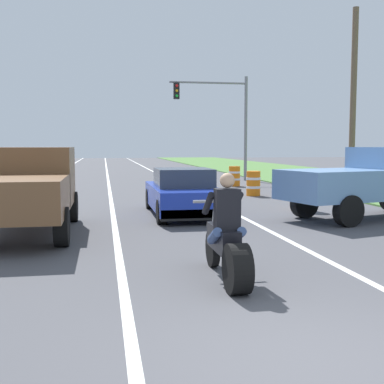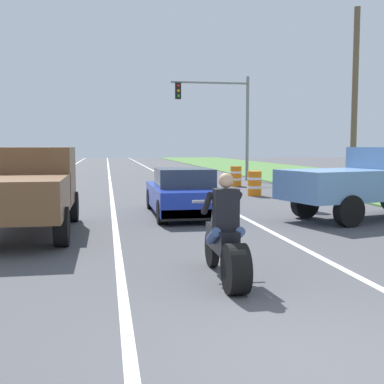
# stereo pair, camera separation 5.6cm
# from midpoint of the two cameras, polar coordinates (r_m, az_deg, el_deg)

# --- Properties ---
(ground_plane) EXTENTS (160.00, 160.00, 0.00)m
(ground_plane) POSITION_cam_midpoint_polar(r_m,az_deg,el_deg) (4.96, 15.72, -18.78)
(ground_plane) COLOR #4C4C51
(lane_stripe_left_solid) EXTENTS (0.14, 120.00, 0.01)m
(lane_stripe_left_solid) POSITION_cam_midpoint_polar(r_m,az_deg,el_deg) (24.38, -18.10, 0.35)
(lane_stripe_left_solid) COLOR white
(lane_stripe_left_solid) RESTS_ON ground
(lane_stripe_right_solid) EXTENTS (0.14, 120.00, 0.01)m
(lane_stripe_right_solid) POSITION_cam_midpoint_polar(r_m,az_deg,el_deg) (24.44, -1.14, 0.63)
(lane_stripe_right_solid) COLOR white
(lane_stripe_right_solid) RESTS_ON ground
(lane_stripe_centre_dashed) EXTENTS (0.14, 120.00, 0.01)m
(lane_stripe_centre_dashed) POSITION_cam_midpoint_polar(r_m,az_deg,el_deg) (24.14, -9.61, 0.49)
(lane_stripe_centre_dashed) COLOR white
(lane_stripe_centre_dashed) RESTS_ON ground
(grass_verge_right) EXTENTS (10.00, 120.00, 0.06)m
(grass_verge_right) POSITION_cam_midpoint_polar(r_m,az_deg,el_deg) (27.87, 19.87, 0.94)
(grass_verge_right) COLOR #517F3D
(grass_verge_right) RESTS_ON ground
(motorcycle_with_rider) EXTENTS (0.70, 2.21, 1.62)m
(motorcycle_with_rider) POSITION_cam_midpoint_polar(r_m,az_deg,el_deg) (7.31, 3.84, -5.84)
(motorcycle_with_rider) COLOR black
(motorcycle_with_rider) RESTS_ON ground
(sports_car_blue) EXTENTS (1.84, 4.30, 1.37)m
(sports_car_blue) POSITION_cam_midpoint_polar(r_m,az_deg,el_deg) (14.32, -1.18, -0.19)
(sports_car_blue) COLOR #1E38B2
(sports_car_blue) RESTS_ON ground
(pickup_truck_left_lane_brown) EXTENTS (2.02, 4.80, 1.98)m
(pickup_truck_left_lane_brown) POSITION_cam_midpoint_polar(r_m,az_deg,el_deg) (11.83, -18.61, 0.68)
(pickup_truck_left_lane_brown) COLOR brown
(pickup_truck_left_lane_brown) RESTS_ON ground
(pickup_truck_right_shoulder_light_blue) EXTENTS (5.14, 3.14, 1.98)m
(pickup_truck_right_shoulder_light_blue) POSITION_cam_midpoint_polar(r_m,az_deg,el_deg) (14.55, 19.96, 1.46)
(pickup_truck_right_shoulder_light_blue) COLOR #6B93C6
(pickup_truck_right_shoulder_light_blue) RESTS_ON ground
(traffic_light_mast_near) EXTENTS (4.55, 0.34, 6.00)m
(traffic_light_mast_near) POSITION_cam_midpoint_polar(r_m,az_deg,el_deg) (28.71, 3.49, 9.29)
(traffic_light_mast_near) COLOR gray
(traffic_light_mast_near) RESTS_ON ground
(utility_pole_roadside) EXTENTS (0.24, 0.24, 7.39)m
(utility_pole_roadside) POSITION_cam_midpoint_polar(r_m,az_deg,el_deg) (20.79, 18.05, 9.73)
(utility_pole_roadside) COLOR brown
(utility_pole_roadside) RESTS_ON ground
(construction_barrel_nearest) EXTENTS (0.58, 0.58, 1.00)m
(construction_barrel_nearest) POSITION_cam_midpoint_polar(r_m,az_deg,el_deg) (15.78, 12.60, -0.27)
(construction_barrel_nearest) COLOR orange
(construction_barrel_nearest) RESTS_ON ground
(construction_barrel_mid) EXTENTS (0.58, 0.58, 1.00)m
(construction_barrel_mid) POSITION_cam_midpoint_polar(r_m,az_deg,el_deg) (20.12, 7.03, 1.00)
(construction_barrel_mid) COLOR orange
(construction_barrel_mid) RESTS_ON ground
(construction_barrel_far) EXTENTS (0.58, 0.58, 1.00)m
(construction_barrel_far) POSITION_cam_midpoint_polar(r_m,az_deg,el_deg) (24.84, 4.87, 1.84)
(construction_barrel_far) COLOR orange
(construction_barrel_far) RESTS_ON ground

